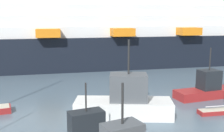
{
  "coord_description": "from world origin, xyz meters",
  "views": [
    {
      "loc": [
        -6.11,
        -15.2,
        9.13
      ],
      "look_at": [
        0.0,
        17.4,
        3.25
      ],
      "focal_mm": 44.79,
      "sensor_mm": 36.0,
      "label": 1
    }
  ],
  "objects_px": {
    "fishing_boat_1": "(125,102)",
    "fishing_boat_3": "(207,88)",
    "sailboat_0": "(222,109)",
    "cruise_ship": "(141,30)"
  },
  "relations": [
    {
      "from": "fishing_boat_1",
      "to": "fishing_boat_3",
      "type": "height_order",
      "value": "fishing_boat_1"
    },
    {
      "from": "fishing_boat_1",
      "to": "cruise_ship",
      "type": "relative_size",
      "value": 0.09
    },
    {
      "from": "sailboat_0",
      "to": "cruise_ship",
      "type": "height_order",
      "value": "cruise_ship"
    },
    {
      "from": "sailboat_0",
      "to": "cruise_ship",
      "type": "xyz_separation_m",
      "value": [
        0.75,
        30.01,
        6.07
      ]
    },
    {
      "from": "fishing_boat_1",
      "to": "cruise_ship",
      "type": "xyz_separation_m",
      "value": [
        10.09,
        29.08,
        5.06
      ]
    },
    {
      "from": "sailboat_0",
      "to": "fishing_boat_1",
      "type": "distance_m",
      "value": 9.44
    },
    {
      "from": "fishing_boat_3",
      "to": "cruise_ship",
      "type": "distance_m",
      "value": 25.35
    },
    {
      "from": "sailboat_0",
      "to": "cruise_ship",
      "type": "relative_size",
      "value": 0.08
    },
    {
      "from": "fishing_boat_1",
      "to": "sailboat_0",
      "type": "bearing_deg",
      "value": 6.83
    },
    {
      "from": "fishing_boat_3",
      "to": "sailboat_0",
      "type": "bearing_deg",
      "value": -112.39
    }
  ]
}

